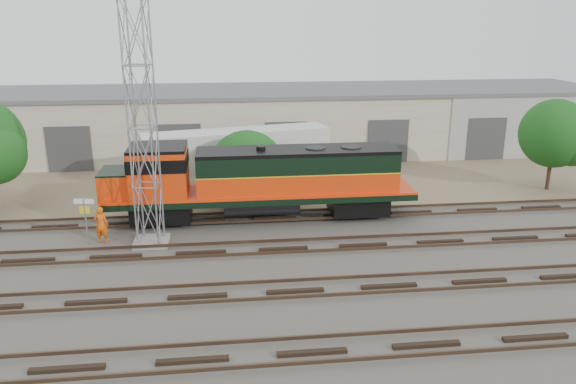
{
  "coord_description": "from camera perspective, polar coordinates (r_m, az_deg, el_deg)",
  "views": [
    {
      "loc": [
        -2.72,
        -23.8,
        10.88
      ],
      "look_at": [
        0.52,
        4.0,
        2.2
      ],
      "focal_mm": 35.0,
      "sensor_mm": 36.0,
      "label": 1
    }
  ],
  "objects": [
    {
      "name": "tree_mid",
      "position": [
        34.16,
        -3.75,
        2.08
      ],
      "size": [
        4.98,
        4.75,
        4.75
      ],
      "color": "#382619",
      "rests_on": "ground"
    },
    {
      "name": "semi_trailer",
      "position": [
        37.78,
        -4.74,
        4.19
      ],
      "size": [
        12.63,
        5.1,
        3.81
      ],
      "rotation": [
        0.0,
        0.0,
        0.22
      ],
      "color": "silver",
      "rests_on": "ground"
    },
    {
      "name": "sign_post",
      "position": [
        29.48,
        -19.93,
        -1.95
      ],
      "size": [
        1.0,
        0.2,
        2.45
      ],
      "color": "gray",
      "rests_on": "ground"
    },
    {
      "name": "signal_tower",
      "position": [
        27.69,
        -14.51,
        5.9
      ],
      "size": [
        1.73,
        1.73,
        11.71
      ],
      "rotation": [
        0.0,
        0.0,
        -0.18
      ],
      "color": "gray",
      "rests_on": "ground"
    },
    {
      "name": "dirt_strip",
      "position": [
        40.38,
        -2.54,
        1.6
      ],
      "size": [
        80.0,
        16.0,
        0.02
      ],
      "primitive_type": "cube",
      "color": "#726047",
      "rests_on": "ground"
    },
    {
      "name": "ground",
      "position": [
        26.31,
        -0.12,
        -7.2
      ],
      "size": [
        140.0,
        140.0,
        0.0
      ],
      "primitive_type": "plane",
      "color": "#47423A",
      "rests_on": "ground"
    },
    {
      "name": "tree_east",
      "position": [
        40.27,
        25.83,
        5.18
      ],
      "size": [
        4.66,
        4.44,
        5.99
      ],
      "color": "#382619",
      "rests_on": "ground"
    },
    {
      "name": "tracks",
      "position": [
        23.59,
        0.72,
        -10.01
      ],
      "size": [
        80.0,
        20.4,
        0.28
      ],
      "color": "black",
      "rests_on": "ground"
    },
    {
      "name": "worker",
      "position": [
        29.77,
        -18.44,
        -3.17
      ],
      "size": [
        0.75,
        0.54,
        1.91
      ],
      "primitive_type": "imported",
      "rotation": [
        0.0,
        0.0,
        3.01
      ],
      "color": "#E8580C",
      "rests_on": "ground"
    },
    {
      "name": "locomotive",
      "position": [
        31.04,
        -3.29,
        1.28
      ],
      "size": [
        17.14,
        3.01,
        4.12
      ],
      "color": "black",
      "rests_on": "tracks"
    },
    {
      "name": "dumpster_blue",
      "position": [
        50.11,
        25.22,
        3.91
      ],
      "size": [
        1.91,
        1.84,
        1.5
      ],
      "primitive_type": "cube",
      "rotation": [
        0.0,
        0.0,
        0.24
      ],
      "color": "navy",
      "rests_on": "ground"
    },
    {
      "name": "warehouse",
      "position": [
        47.57,
        -3.24,
        7.24
      ],
      "size": [
        58.4,
        10.4,
        5.3
      ],
      "color": "beige",
      "rests_on": "ground"
    }
  ]
}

